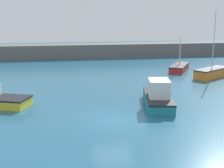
% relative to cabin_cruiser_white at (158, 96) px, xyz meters
% --- Properties ---
extents(ground_plane, '(120.00, 120.00, 0.20)m').
position_rel_cabin_cruiser_white_xyz_m(ground_plane, '(-3.90, -2.66, -0.82)').
color(ground_plane, '#235B7A').
extents(harbor_breakwater, '(56.81, 3.23, 2.10)m').
position_rel_cabin_cruiser_white_xyz_m(harbor_breakwater, '(-3.90, 27.96, 0.33)').
color(harbor_breakwater, '#66605B').
rests_on(harbor_breakwater, ground_plane).
extents(cabin_cruiser_white, '(2.93, 5.72, 2.03)m').
position_rel_cabin_cruiser_white_xyz_m(cabin_cruiser_white, '(0.00, 0.00, 0.00)').
color(cabin_cruiser_white, teal).
rests_on(cabin_cruiser_white, ground_plane).
extents(sailboat_tall_mast, '(4.90, 3.91, 7.00)m').
position_rel_cabin_cruiser_white_xyz_m(sailboat_tall_mast, '(9.05, 9.33, -0.19)').
color(sailboat_tall_mast, orange).
rests_on(sailboat_tall_mast, ground_plane).
extents(sailboat_twin_hulled, '(4.13, 5.38, 3.86)m').
position_rel_cabin_cruiser_white_xyz_m(sailboat_twin_hulled, '(7.26, 14.03, -0.33)').
color(sailboat_twin_hulled, red).
rests_on(sailboat_twin_hulled, ground_plane).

